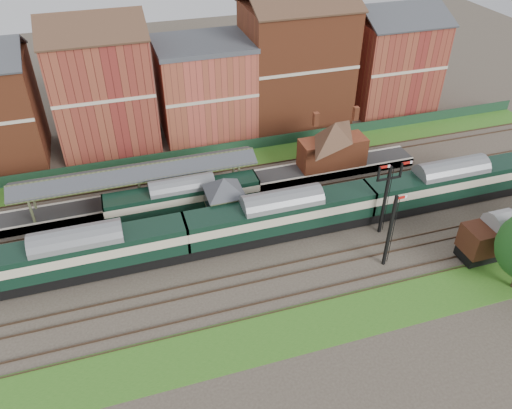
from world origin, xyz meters
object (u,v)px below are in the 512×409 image
object	(u,v)px
signal_box	(225,201)
dmu_train	(281,215)
platform_railcar	(183,198)
semaphore_bracket	(386,195)
goods_van_a	(495,237)

from	to	relation	value
signal_box	dmu_train	bearing A→B (deg)	-32.96
dmu_train	platform_railcar	size ratio (longest dim) A/B	3.53
semaphore_bracket	goods_van_a	distance (m)	10.97
dmu_train	goods_van_a	distance (m)	20.61
signal_box	semaphore_bracket	bearing A→B (deg)	-20.92
goods_van_a	dmu_train	bearing A→B (deg)	154.11
signal_box	goods_van_a	bearing A→B (deg)	-27.48
signal_box	goods_van_a	xyz separation A→B (m)	(23.55, -12.25, -0.92)
signal_box	goods_van_a	world-z (taller)	signal_box
semaphore_bracket	platform_railcar	size ratio (longest dim) A/B	0.50
signal_box	goods_van_a	distance (m)	26.56
dmu_train	platform_railcar	xyz separation A→B (m)	(-8.78, 6.50, -0.37)
signal_box	dmu_train	distance (m)	6.00
semaphore_bracket	platform_railcar	distance (m)	20.99
platform_railcar	goods_van_a	size ratio (longest dim) A/B	2.49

